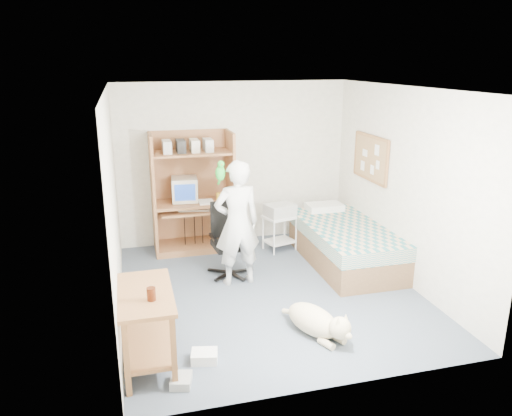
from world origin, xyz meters
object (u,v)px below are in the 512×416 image
Objects in this scene: computer_hutch at (193,197)px; bed at (344,244)px; office_chair at (229,249)px; side_desk at (147,317)px; dog at (317,321)px; printer_cart at (280,227)px; person at (237,223)px.

computer_hutch is 2.35m from bed.
computer_hutch reaches higher than office_chair.
dog is at bearing 1.98° from side_desk.
office_chair is 1.80× the size of printer_cart.
side_desk is at bearing 46.75° from person.
bed is 2.14× the size of dog.
office_chair reaches higher than bed.
side_desk is 1.06× the size of dog.
bed is at bearing -6.45° from office_chair.
dog is 1.73× the size of printer_cart.
computer_hutch is at bearing 73.86° from side_desk.
computer_hutch is 1.84× the size of office_chair.
computer_hutch is at bearing 150.71° from bed.
computer_hutch reaches higher than person.
person reaches higher than dog.
dog is at bearing -72.77° from computer_hutch.
printer_cart is (0.88, 0.99, -0.45)m from person.
person reaches higher than printer_cart.
bed is 1.24× the size of person.
office_chair is at bearing -84.80° from person.
side_desk is 1.77m from dog.
office_chair is 0.60× the size of person.
person is at bearing -84.80° from office_chair.
printer_cart is (0.94, 0.68, 0.01)m from office_chair.
computer_hutch is 1.80× the size of side_desk.
bed is 3.71× the size of printer_cart.
computer_hutch is at bearing 83.12° from dog.
printer_cart is (2.11, 2.54, -0.13)m from side_desk.
computer_hutch reaches higher than side_desk.
office_chair is (0.32, -1.08, -0.47)m from computer_hutch.
computer_hutch is 1.91× the size of dog.
office_chair is at bearing 57.80° from side_desk.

